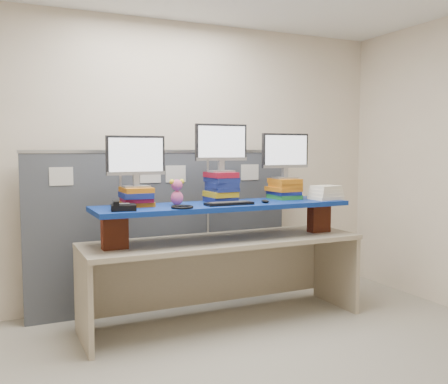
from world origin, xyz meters
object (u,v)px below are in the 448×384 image
desk (224,256)px  monitor_right (285,153)px  keyboard (229,203)px  monitor_center (221,145)px  desk_phone (122,207)px  blue_board (224,206)px  monitor_left (136,158)px

desk → monitor_right: 1.14m
monitor_right → keyboard: bearing=-160.7°
desk → monitor_center: 0.98m
keyboard → monitor_right: bearing=18.4°
monitor_center → monitor_right: size_ratio=1.00×
desk_phone → blue_board: bearing=17.8°
keyboard → desk_phone: (-0.91, -0.00, 0.02)m
monitor_center → keyboard: bearing=-99.1°
monitor_right → keyboard: 0.86m
desk_phone → monitor_center: bearing=24.5°
monitor_center → desk_phone: (-0.95, -0.25, -0.48)m
blue_board → monitor_center: 0.54m
monitor_left → monitor_right: monitor_right is taller
monitor_right → desk_phone: size_ratio=2.31×
monitor_center → blue_board: bearing=-103.2°
monitor_right → monitor_left: bearing=180.0°
monitor_center → keyboard: (-0.04, -0.25, -0.50)m
blue_board → desk_phone: 0.93m
monitor_left → monitor_center: 0.78m
keyboard → desk: bearing=83.9°
monitor_right → keyboard: monitor_right is taller
keyboard → blue_board: bearing=83.9°
blue_board → desk: bearing=-0.4°
keyboard → desk_phone: size_ratio=1.97×
monitor_left → desk_phone: monitor_left is taller
desk → monitor_center: bearing=76.8°
monitor_right → keyboard: size_ratio=1.17×
monitor_center → monitor_right: monitor_center is taller
monitor_left → monitor_right: bearing=-0.0°
blue_board → monitor_left: (-0.75, 0.11, 0.42)m
desk → blue_board: blue_board is taller
keyboard → desk_phone: desk_phone is taller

